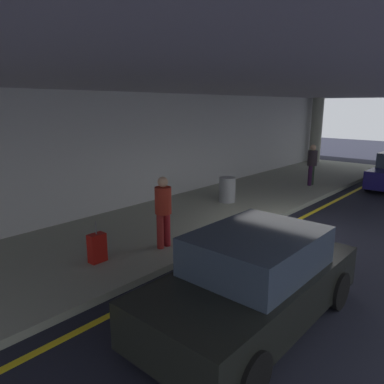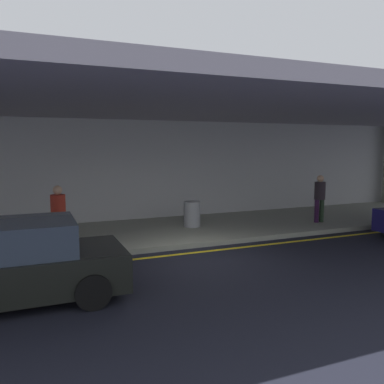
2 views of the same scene
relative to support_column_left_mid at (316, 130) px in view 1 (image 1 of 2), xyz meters
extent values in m
plane|color=black|center=(-12.00, -4.77, -1.97)|extent=(60.00, 60.00, 0.00)
cube|color=gray|center=(-12.00, -1.67, -1.90)|extent=(26.00, 4.20, 0.15)
cube|color=yellow|center=(-12.00, -4.19, -1.97)|extent=(26.00, 0.14, 0.01)
cylinder|color=gray|center=(0.00, 0.00, 0.00)|extent=(0.63, 0.63, 3.65)
cube|color=#98919F|center=(-12.00, -2.17, 1.97)|extent=(28.00, 13.20, 0.30)
cube|color=#B4B5B5|center=(-12.00, 0.58, -0.07)|extent=(26.00, 0.30, 3.80)
cube|color=black|center=(-16.29, -6.05, -1.42)|extent=(4.10, 1.80, 0.70)
cube|color=#2D3847|center=(-16.19, -6.05, -0.77)|extent=(2.10, 1.60, 0.60)
cylinder|color=black|center=(-14.94, -5.20, -1.65)|extent=(0.64, 0.22, 0.64)
cylinder|color=black|center=(-14.94, -6.90, -1.65)|extent=(0.64, 0.22, 0.64)
cylinder|color=black|center=(-17.64, -5.20, -1.65)|extent=(0.64, 0.22, 0.64)
cylinder|color=black|center=(-17.64, -6.90, -1.65)|extent=(0.64, 0.22, 0.64)
cylinder|color=black|center=(-5.25, -4.60, -1.65)|extent=(0.64, 0.22, 0.64)
cylinder|color=maroon|center=(-15.35, -2.97, -1.42)|extent=(0.16, 0.16, 0.82)
cylinder|color=maroon|center=(-15.13, -2.97, -1.42)|extent=(0.16, 0.16, 0.82)
cylinder|color=#A1271A|center=(-15.24, -2.97, -0.69)|extent=(0.38, 0.38, 0.62)
sphere|color=tan|center=(-15.24, -2.97, -0.26)|extent=(0.24, 0.24, 0.24)
cylinder|color=#2C1131|center=(-6.52, -2.64, -1.42)|extent=(0.16, 0.16, 0.82)
cylinder|color=#1E2E1D|center=(-6.30, -2.64, -1.42)|extent=(0.16, 0.16, 0.82)
cylinder|color=#271F25|center=(-6.41, -2.64, -0.69)|extent=(0.38, 0.38, 0.62)
sphere|color=tan|center=(-6.41, -2.64, -0.26)|extent=(0.24, 0.24, 0.24)
cube|color=#9A120D|center=(-16.75, -2.51, -1.51)|extent=(0.36, 0.22, 0.62)
cylinder|color=slate|center=(-16.75, -2.51, -1.06)|extent=(0.02, 0.02, 0.28)
cylinder|color=gray|center=(-10.90, -1.63, -1.40)|extent=(0.56, 0.56, 0.85)
camera|label=1|loc=(-20.84, -8.81, 1.43)|focal=34.24mm
camera|label=2|loc=(-15.85, -13.66, 0.87)|focal=36.68mm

